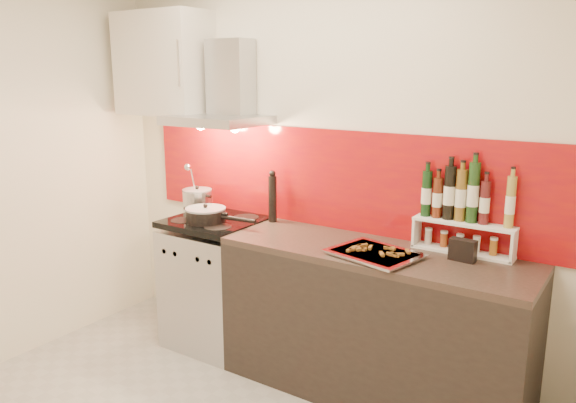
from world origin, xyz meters
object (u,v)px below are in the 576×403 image
Objects in this scene: counter at (373,323)px; pepper_mill at (272,197)px; range_stove at (217,283)px; baking_tray at (375,253)px; saute_pan at (207,215)px; stock_pot at (197,200)px.

counter is 1.07m from pepper_mill.
range_stove is 1.33m from baking_tray.
saute_pan is 1.49× the size of pepper_mill.
saute_pan is 0.46m from pepper_mill.
saute_pan is 0.98× the size of baking_tray.
saute_pan is (0.27, -0.21, -0.03)m from stock_pot.
stock_pot is (-1.46, 0.11, 0.54)m from counter.
pepper_mill reaches higher than baking_tray.
counter is at bearing 0.23° from range_stove.
baking_tray is (0.04, -0.10, 0.47)m from counter.
baking_tray is at bearing -4.34° from range_stove.
saute_pan is at bearing -175.48° from counter.
saute_pan reaches higher than range_stove.
stock_pot is at bearing 142.54° from saute_pan.
pepper_mill reaches higher than stock_pot.
pepper_mill is (-0.85, 0.19, 0.62)m from counter.
range_stove is 4.27× the size of stock_pot.
counter is 1.30m from saute_pan.
range_stove is 1.72× the size of saute_pan.
stock_pot is at bearing 172.00° from baking_tray.
baking_tray is at bearing -0.22° from saute_pan.
saute_pan reaches higher than counter.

